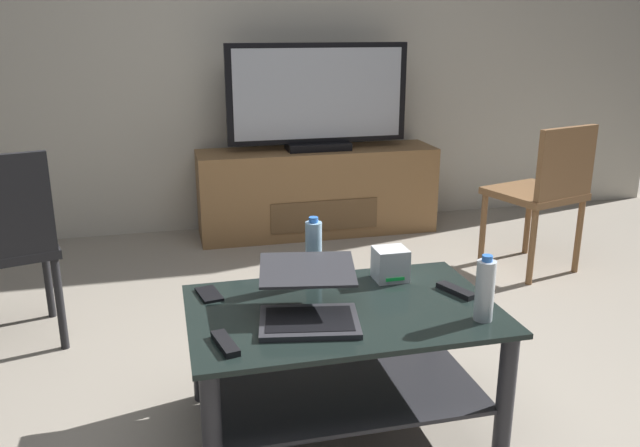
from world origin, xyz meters
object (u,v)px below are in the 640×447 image
laptop (308,300)px  router_box (390,264)px  media_cabinet (317,191)px  side_chair (1,241)px  water_bottle_far (485,290)px  cell_phone (209,294)px  soundbar_remote (225,343)px  television (318,99)px  coffee_table (342,346)px  tv_remote (456,291)px  water_bottle_near (314,253)px  dining_chair (545,189)px

laptop → router_box: size_ratio=3.48×
media_cabinet → side_chair: bearing=-142.1°
side_chair → water_bottle_far: size_ratio=3.99×
router_box → water_bottle_far: (0.18, -0.41, 0.04)m
cell_phone → soundbar_remote: (0.02, -0.40, 0.01)m
television → media_cabinet: bearing=90.0°
coffee_table → laptop: 0.25m
coffee_table → tv_remote: (0.43, 0.02, 0.16)m
television → cell_phone: bearing=-114.0°
television → water_bottle_near: 2.07m
coffee_table → soundbar_remote: (-0.42, -0.19, 0.16)m
cell_phone → water_bottle_far: bearing=-37.1°
router_box → cell_phone: 0.69m
television → water_bottle_near: (-0.50, -1.98, -0.34)m
side_chair → cell_phone: (0.82, -0.69, -0.04)m
water_bottle_near → water_bottle_far: size_ratio=1.16×
dining_chair → water_bottle_far: bearing=-128.5°
water_bottle_far → soundbar_remote: (-0.84, 0.01, -0.10)m
water_bottle_near → router_box: bearing=-4.5°
media_cabinet → water_bottle_far: size_ratio=7.18×
television → side_chair: (-1.71, -1.31, -0.41)m
coffee_table → cell_phone: (-0.44, 0.22, 0.15)m
router_box → soundbar_remote: bearing=-149.5°
television → laptop: size_ratio=2.81×
media_cabinet → water_bottle_near: (-0.50, -2.01, 0.29)m
side_chair → router_box: bearing=-24.8°
coffee_table → dining_chair: dining_chair is taller
media_cabinet → television: size_ratio=1.34×
water_bottle_far → router_box: bearing=113.5°
side_chair → laptop: size_ratio=2.09×
dining_chair → water_bottle_near: (-1.57, -0.95, 0.08)m
coffee_table → media_cabinet: 2.28m
water_bottle_near → cell_phone: water_bottle_near is taller
water_bottle_near → soundbar_remote: 0.57m
coffee_table → water_bottle_far: (0.42, -0.20, 0.25)m
router_box → cell_phone: (-0.68, 0.01, -0.06)m
router_box → water_bottle_far: bearing=-66.5°
laptop → water_bottle_far: bearing=-15.7°
router_box → soundbar_remote: 0.78m
media_cabinet → laptop: laptop is taller
water_bottle_far → dining_chair: bearing=51.5°
laptop → tv_remote: size_ratio=2.68×
water_bottle_near → soundbar_remote: size_ratio=1.64×
side_chair → router_box: 1.66m
media_cabinet → water_bottle_far: 2.45m
coffee_table → router_box: size_ratio=8.56×
water_bottle_near → television: bearing=75.8°
water_bottle_far → soundbar_remote: size_ratio=1.41×
media_cabinet → water_bottle_far: water_bottle_far is taller
media_cabinet → router_box: size_ratio=13.07×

